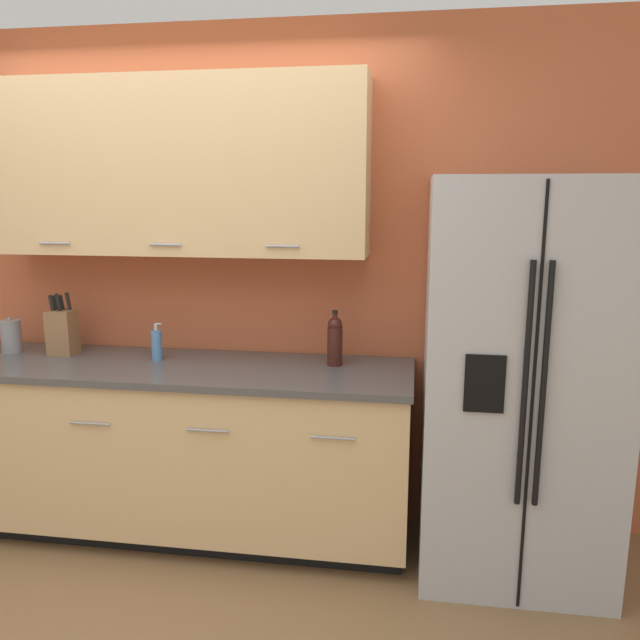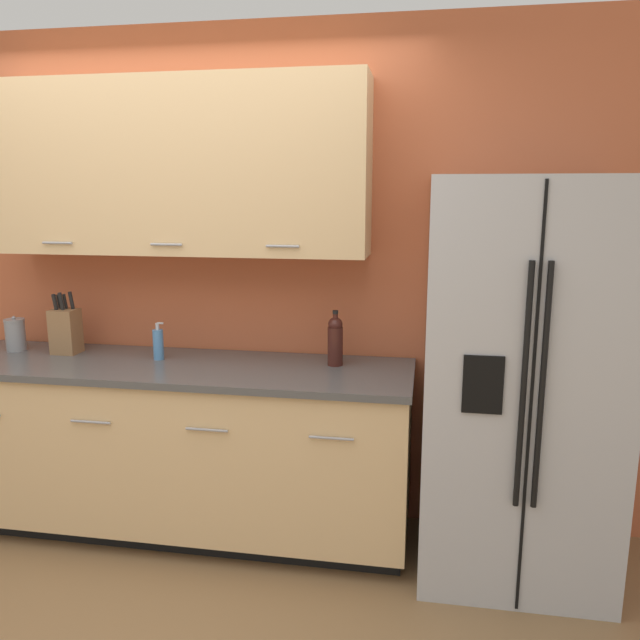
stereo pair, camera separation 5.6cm
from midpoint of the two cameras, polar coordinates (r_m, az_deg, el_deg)
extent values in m
cube|color=#BC5B38|center=(3.48, -11.12, 3.76)|extent=(10.00, 0.05, 2.60)
cube|color=#E0B77F|center=(3.28, -12.47, 13.42)|extent=(1.93, 0.32, 0.86)
cylinder|color=#99999E|center=(3.40, -22.45, 6.53)|extent=(0.16, 0.01, 0.01)
cylinder|color=#99999E|center=(3.13, -13.37, 6.73)|extent=(0.16, 0.01, 0.01)
cylinder|color=#99999E|center=(2.95, -2.90, 6.75)|extent=(0.16, 0.01, 0.01)
cube|color=black|center=(3.60, -11.90, -17.16)|extent=(2.35, 0.54, 0.09)
cube|color=#E0B77F|center=(3.38, -12.47, -10.91)|extent=(2.39, 0.62, 0.79)
cube|color=#4C4C4C|center=(3.23, -12.86, -4.23)|extent=(2.42, 0.64, 0.03)
cylinder|color=#99999E|center=(3.15, -19.77, -8.77)|extent=(0.20, 0.01, 0.01)
cylinder|color=#99999E|center=(2.92, -9.77, -9.87)|extent=(0.20, 0.01, 0.01)
cylinder|color=#99999E|center=(2.79, 1.62, -10.76)|extent=(0.20, 0.01, 0.01)
cube|color=#B2B2B5|center=(2.99, 18.20, -5.46)|extent=(0.84, 0.71, 1.83)
cube|color=black|center=(2.65, 19.28, -7.70)|extent=(0.01, 0.01, 1.79)
cylinder|color=black|center=(2.61, 18.70, -5.89)|extent=(0.02, 0.02, 1.01)
cylinder|color=black|center=(2.62, 20.22, -5.92)|extent=(0.02, 0.02, 1.01)
cube|color=black|center=(2.60, 15.27, -5.74)|extent=(0.16, 0.01, 0.24)
cube|color=olive|center=(3.59, -21.82, -0.97)|extent=(0.13, 0.12, 0.24)
cylinder|color=black|center=(3.59, -22.36, 1.57)|extent=(0.02, 0.03, 0.08)
cylinder|color=black|center=(3.56, -22.67, 1.52)|extent=(0.02, 0.04, 0.09)
cylinder|color=black|center=(3.57, -21.86, 1.58)|extent=(0.02, 0.03, 0.08)
cylinder|color=black|center=(3.54, -22.17, 1.59)|extent=(0.02, 0.04, 0.10)
cylinder|color=black|center=(3.55, -21.37, 1.68)|extent=(0.02, 0.04, 0.10)
cylinder|color=#3D1914|center=(3.10, 1.92, -2.41)|extent=(0.08, 0.08, 0.19)
sphere|color=#3D1914|center=(3.08, 1.93, -0.41)|extent=(0.07, 0.07, 0.07)
cylinder|color=#3D1914|center=(3.07, 1.93, -0.04)|extent=(0.02, 0.02, 0.07)
cylinder|color=black|center=(3.07, 1.94, 0.72)|extent=(0.03, 0.03, 0.02)
cylinder|color=#4C7FB2|center=(3.31, -14.10, -2.19)|extent=(0.05, 0.05, 0.16)
cylinder|color=#B2B2B5|center=(3.29, -14.18, -0.58)|extent=(0.02, 0.02, 0.04)
cylinder|color=#B2B2B5|center=(3.28, -13.94, -0.29)|extent=(0.03, 0.01, 0.01)
cylinder|color=gray|center=(3.76, -25.70, -1.31)|extent=(0.10, 0.10, 0.16)
cylinder|color=gray|center=(3.75, -25.81, -0.01)|extent=(0.11, 0.11, 0.01)
sphere|color=gray|center=(3.75, -25.83, 0.17)|extent=(0.02, 0.02, 0.02)
camera|label=1|loc=(0.03, -89.46, 0.11)|focal=35.00mm
camera|label=2|loc=(0.03, 90.54, -0.11)|focal=35.00mm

